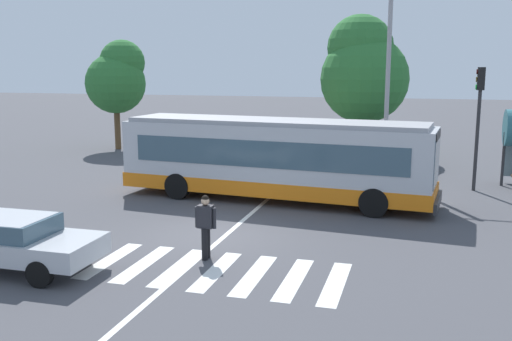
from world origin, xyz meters
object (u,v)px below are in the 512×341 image
Objects in this scene: parked_car_charcoal at (402,154)px; background_tree_left at (118,77)px; parked_car_silver at (345,151)px; traffic_light_far_corner at (479,109)px; background_tree_right at (363,70)px; foreground_sedan at (10,240)px; parked_car_black at (198,145)px; parked_car_champagne at (294,149)px; city_transit_bus at (275,159)px; twin_arm_street_lamp at (389,58)px; pedestrian_crossing_street at (206,223)px; parked_car_red at (248,147)px.

background_tree_left reaches higher than parked_car_charcoal.
parked_car_silver is at bearing -9.94° from background_tree_left.
background_tree_right reaches higher than traffic_light_far_corner.
foreground_sedan and parked_car_silver have the same top height.
foreground_sedan is at bearing -132.29° from traffic_light_far_corner.
parked_car_black is 10.81m from parked_car_charcoal.
parked_car_champagne is at bearing 176.73° from parked_car_silver.
twin_arm_street_lamp is (3.72, 5.77, 3.78)m from city_transit_bus.
background_tree_right is at bearing 121.94° from traffic_light_far_corner.
twin_arm_street_lamp is at bearing -105.11° from parked_car_charcoal.
background_tree_right reaches higher than city_transit_bus.
parked_car_champagne is 7.16m from twin_arm_street_lamp.
city_transit_bus is at bearing -100.86° from parked_car_silver.
pedestrian_crossing_street is at bearing -95.86° from background_tree_right.
twin_arm_street_lamp reaches higher than parked_car_champagne.
pedestrian_crossing_street reaches higher than parked_car_black.
pedestrian_crossing_street is 22.01m from background_tree_left.
parked_car_charcoal is at bearing -8.38° from background_tree_left.
parked_car_silver is (1.66, 15.36, -0.20)m from pedestrian_crossing_street.
twin_arm_street_lamp is (8.17, 14.92, 4.60)m from foreground_sedan.
background_tree_left is at bearing 162.92° from twin_arm_street_lamp.
pedestrian_crossing_street reaches higher than parked_car_red.
background_tree_right is at bearing 118.89° from parked_car_charcoal.
pedestrian_crossing_street is at bearing -106.44° from twin_arm_street_lamp.
foreground_sedan is 18.46m from parked_car_silver.
parked_car_silver is at bearing 83.82° from pedestrian_crossing_street.
parked_car_charcoal is 5.90m from traffic_light_far_corner.
twin_arm_street_lamp reaches higher than parked_car_black.
background_tree_right is at bearing 36.46° from parked_car_red.
city_transit_bus is 2.43× the size of traffic_light_far_corner.
parked_car_charcoal is 0.69× the size of background_tree_left.
background_tree_right is at bearing 73.64° from foreground_sedan.
parked_car_champagne is 0.99× the size of parked_car_charcoal.
traffic_light_far_corner is at bearing 47.71° from foreground_sedan.
background_tree_left reaches higher than parked_car_silver.
foreground_sedan is (-4.38, -2.08, -0.20)m from pedestrian_crossing_street.
parked_car_silver is 0.52× the size of twin_arm_street_lamp.
parked_car_red is 9.84m from background_tree_left.
foreground_sedan is 19.54m from parked_car_charcoal.
parked_car_black is at bearing 112.34° from pedestrian_crossing_street.
parked_car_charcoal is at bearing 73.77° from pedestrian_crossing_street.
city_transit_bus is 2.63× the size of parked_car_charcoal.
foreground_sedan is 0.98× the size of parked_car_black.
background_tree_right is (-1.76, 6.91, -0.55)m from twin_arm_street_lamp.
twin_arm_street_lamp is at bearing -29.06° from parked_car_champagne.
parked_car_silver is 0.90× the size of traffic_light_far_corner.
pedestrian_crossing_street reaches higher than parked_car_charcoal.
traffic_light_far_corner is at bearing 27.73° from city_transit_bus.
parked_car_champagne is at bearing 97.33° from city_transit_bus.
parked_car_champagne is 12.21m from background_tree_left.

